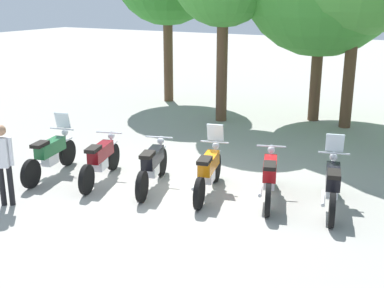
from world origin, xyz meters
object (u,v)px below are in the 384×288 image
motorcycle_0 (51,154)px  motorcycle_5 (332,184)px  motorcycle_3 (209,170)px  person_0 (3,159)px  motorcycle_1 (101,159)px  motorcycle_2 (153,165)px  motorcycle_4 (269,176)px

motorcycle_0 → motorcycle_5: (6.16, 1.23, 0.00)m
motorcycle_3 → person_0: 4.10m
motorcycle_1 → motorcycle_5: size_ratio=0.99×
motorcycle_3 → motorcycle_1: bearing=87.4°
motorcycle_3 → person_0: person_0 is taller
motorcycle_1 → motorcycle_0: bearing=86.2°
motorcycle_1 → person_0: person_0 is taller
motorcycle_0 → motorcycle_1: size_ratio=1.02×
motorcycle_3 → motorcycle_5: size_ratio=1.00×
person_0 → motorcycle_2: bearing=108.3°
motorcycle_4 → motorcycle_5: 1.24m
motorcycle_4 → motorcycle_5: (1.23, 0.16, 0.01)m
motorcycle_4 → motorcycle_5: bearing=-101.4°
motorcycle_0 → motorcycle_4: bearing=-90.0°
motorcycle_0 → motorcycle_4: size_ratio=1.03×
motorcycle_0 → motorcycle_4: motorcycle_0 is taller
motorcycle_1 → motorcycle_3: 2.51m
motorcycle_2 → person_0: 3.02m
motorcycle_3 → motorcycle_4: size_ratio=1.02×
motorcycle_0 → motorcycle_5: same height
motorcycle_3 → motorcycle_4: (1.23, 0.31, -0.01)m
motorcycle_0 → motorcycle_5: bearing=-91.0°
motorcycle_0 → person_0: 1.81m
motorcycle_1 → motorcycle_2: 1.25m
motorcycle_2 → motorcycle_4: size_ratio=1.01×
motorcycle_2 → motorcycle_3: motorcycle_3 is taller
person_0 → motorcycle_5: bearing=87.7°
person_0 → motorcycle_0: bearing=165.5°
motorcycle_2 → motorcycle_1: bearing=83.5°
motorcycle_2 → motorcycle_4: (2.46, 0.56, 0.00)m
motorcycle_1 → motorcycle_5: (4.92, 0.95, 0.01)m
motorcycle_2 → person_0: size_ratio=1.28×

